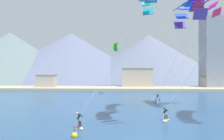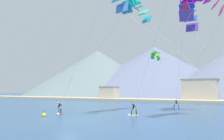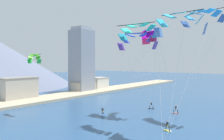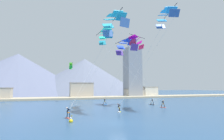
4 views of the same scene
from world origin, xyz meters
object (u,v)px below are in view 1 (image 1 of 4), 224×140
at_px(kitesurfer_near_lead, 80,123).
at_px(kitesurfer_mid_center, 165,117).
at_px(kitesurfer_far_left, 157,100).
at_px(parafoil_kite_far_left, 205,3).
at_px(race_marker_buoy, 74,135).
at_px(parafoil_kite_far_right, 189,12).
at_px(parafoil_kite_distant_high_outer, 116,46).

relative_size(kitesurfer_near_lead, kitesurfer_mid_center, 1.03).
distance_m(kitesurfer_mid_center, kitesurfer_far_left, 14.94).
height_order(parafoil_kite_far_left, race_marker_buoy, parafoil_kite_far_left).
distance_m(parafoil_kite_far_right, parafoil_kite_distant_high_outer, 21.55).
bearing_deg(parafoil_kite_far_left, parafoil_kite_far_right, 154.13).
bearing_deg(race_marker_buoy, kitesurfer_near_lead, 91.12).
bearing_deg(parafoil_kite_far_right, kitesurfer_far_left, 126.33).
height_order(parafoil_kite_far_left, parafoil_kite_distant_high_outer, parafoil_kite_far_left).
xyz_separation_m(kitesurfer_mid_center, parafoil_kite_distant_high_outer, (-6.68, 26.59, 11.41)).
bearing_deg(kitesurfer_near_lead, kitesurfer_mid_center, 21.66).
relative_size(kitesurfer_near_lead, parafoil_kite_far_left, 0.11).
relative_size(kitesurfer_mid_center, race_marker_buoy, 1.70).
xyz_separation_m(kitesurfer_near_lead, race_marker_buoy, (0.06, -2.85, -0.40)).
height_order(kitesurfer_mid_center, parafoil_kite_distant_high_outer, parafoil_kite_distant_high_outer).
xyz_separation_m(kitesurfer_near_lead, parafoil_kite_far_left, (17.31, 11.92, 15.92)).
relative_size(kitesurfer_mid_center, parafoil_kite_distant_high_outer, 0.42).
bearing_deg(kitesurfer_far_left, kitesurfer_near_lead, -120.28).
height_order(kitesurfer_far_left, parafoil_kite_distant_high_outer, parafoil_kite_distant_high_outer).
distance_m(kitesurfer_near_lead, parafoil_kite_far_left, 26.37).
xyz_separation_m(kitesurfer_near_lead, parafoil_kite_distant_high_outer, (2.88, 30.39, 11.35)).
bearing_deg(parafoil_kite_far_left, kitesurfer_far_left, 133.43).
relative_size(kitesurfer_mid_center, kitesurfer_far_left, 0.98).
xyz_separation_m(kitesurfer_mid_center, parafoil_kite_far_right, (5.52, 9.20, 15.00)).
bearing_deg(parafoil_kite_far_right, race_marker_buoy, -133.49).
distance_m(kitesurfer_near_lead, parafoil_kite_far_right, 24.89).
height_order(kitesurfer_mid_center, parafoil_kite_far_left, parafoil_kite_far_left).
bearing_deg(parafoil_kite_far_left, race_marker_buoy, -139.43).
height_order(kitesurfer_near_lead, kitesurfer_far_left, kitesurfer_near_lead).
relative_size(kitesurfer_near_lead, kitesurfer_far_left, 1.01).
relative_size(kitesurfer_near_lead, race_marker_buoy, 1.75).
height_order(kitesurfer_far_left, parafoil_kite_far_left, parafoil_kite_far_left).
relative_size(parafoil_kite_far_left, race_marker_buoy, 16.15).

